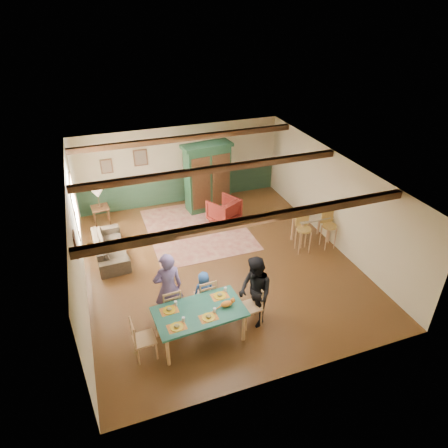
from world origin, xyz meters
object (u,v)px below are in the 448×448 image
object	(u,v)px
dining_chair_far_left	(171,304)
bar_stool_right	(329,230)
dining_chair_end_left	(144,338)
sofa	(110,247)
person_child	(204,291)
counter_table	(311,228)
dining_chair_far_right	(205,295)
table_lamp	(98,199)
dining_table	(200,325)
cat	(227,303)
armoire	(208,177)
dining_chair_end_right	(250,306)
end_table	(102,216)
armchair	(224,210)
person_woman	(255,292)
bar_stool_left	(303,234)
person_man	(168,288)

from	to	relation	value
dining_chair_far_left	bar_stool_right	xyz separation A→B (m)	(4.98, 1.45, 0.07)
dining_chair_end_left	sofa	bearing A→B (deg)	0.76
dining_chair_far_left	bar_stool_right	bearing A→B (deg)	-167.38
person_child	bar_stool_right	world-z (taller)	bar_stool_right
sofa	counter_table	size ratio (longest dim) A/B	1.96
dining_chair_far_right	table_lamp	xyz separation A→B (m)	(-1.92, 4.90, 0.45)
dining_chair_far_right	counter_table	bearing A→B (deg)	-157.86
dining_table	cat	world-z (taller)	cat
dining_table	dining_chair_far_left	bearing A→B (deg)	122.71
armoire	bar_stool_right	xyz separation A→B (m)	(2.54, -3.48, -0.58)
armoire	dining_chair_end_right	bearing A→B (deg)	-104.74
person_child	end_table	xyz separation A→B (m)	(-1.91, 4.82, -0.20)
dining_chair_far_right	armoire	world-z (taller)	armoire
armoire	table_lamp	world-z (taller)	armoire
cat	armchair	world-z (taller)	cat
dining_chair_far_left	dining_chair_far_right	world-z (taller)	same
person_child	person_woman	bearing A→B (deg)	136.74
dining_chair_end_left	person_woman	world-z (taller)	person_woman
dining_chair_end_left	bar_stool_right	bearing A→B (deg)	-72.17
dining_chair_end_left	end_table	distance (m)	5.76
dining_chair_end_right	person_child	bearing A→B (deg)	-136.85
sofa	dining_table	bearing A→B (deg)	-160.86
dining_table	table_lamp	xyz separation A→B (m)	(-1.55, 5.67, 0.55)
armoire	armchair	world-z (taller)	armoire
person_child	armchair	bearing A→B (deg)	-119.57
person_child	dining_chair_far_left	bearing A→B (deg)	5.71
dining_chair_far_right	bar_stool_right	distance (m)	4.38
cat	dining_chair_end_left	bearing A→B (deg)	176.63
cat	sofa	world-z (taller)	cat
armchair	dining_chair_end_right	bearing A→B (deg)	48.60
bar_stool_left	bar_stool_right	world-z (taller)	bar_stool_left
dining_chair_end_left	counter_table	size ratio (longest dim) A/B	0.93
person_man	person_woman	bearing A→B (deg)	154.13
armoire	end_table	xyz separation A→B (m)	(-3.54, 0.03, -0.83)
person_child	end_table	bearing A→B (deg)	-72.00
sofa	end_table	world-z (taller)	end_table
cat	armchair	size ratio (longest dim) A/B	0.43
person_child	bar_stool_right	xyz separation A→B (m)	(4.16, 1.32, 0.04)
armchair	sofa	world-z (taller)	armchair
bar_stool_right	armoire	bearing A→B (deg)	127.08
dining_table	person_woman	xyz separation A→B (m)	(1.29, 0.08, 0.47)
person_child	bar_stool_right	bearing A→B (deg)	-166.07
armchair	person_woman	bearing A→B (deg)	49.83
sofa	table_lamp	distance (m)	1.97
person_man	table_lamp	xyz separation A→B (m)	(-1.09, 4.87, 0.05)
dining_chair_far_left	armchair	size ratio (longest dim) A/B	1.13
cat	dining_chair_end_right	bearing A→B (deg)	9.46
dining_chair_far_left	dining_chair_end_left	distance (m)	1.08
armoire	armchair	size ratio (longest dim) A/B	2.64
table_lamp	bar_stool_right	bearing A→B (deg)	-29.98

